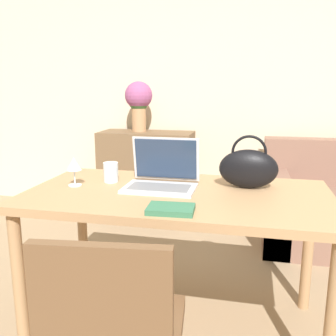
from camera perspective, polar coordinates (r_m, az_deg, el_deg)
The scene contains 10 objects.
wall_back at distance 3.79m, azimuth 9.47°, elevation 13.30°, with size 10.00×0.06×2.70m.
dining_table at distance 1.90m, azimuth 1.42°, elevation -6.18°, with size 1.51×0.81×0.76m.
chair at distance 1.36m, azimuth -8.29°, elevation -23.47°, with size 0.49×0.49×0.85m.
sideboard at distance 3.72m, azimuth -3.26°, elevation -0.96°, with size 0.90×0.40×0.84m.
laptop at distance 1.96m, azimuth -0.83°, elevation -0.93°, with size 0.36×0.29×0.25m.
drinking_glass at distance 2.08m, azimuth -8.70°, elevation -0.63°, with size 0.08×0.08×0.11m.
wine_glass at distance 2.02m, azimuth -14.14°, elevation 0.40°, with size 0.08×0.08×0.15m.
handbag at distance 1.96m, azimuth 12.15°, elevation -0.00°, with size 0.30×0.12×0.28m.
flower_vase at distance 3.66m, azimuth -4.49°, elevation 10.25°, with size 0.26×0.26×0.48m.
book at distance 1.58m, azimuth 0.43°, elevation -6.28°, with size 0.20×0.15×0.02m.
Camera 1 is at (0.22, -1.11, 1.28)m, focal length 40.00 mm.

